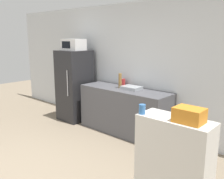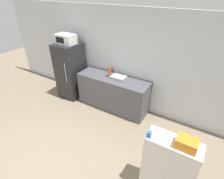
{
  "view_description": "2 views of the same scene",
  "coord_description": "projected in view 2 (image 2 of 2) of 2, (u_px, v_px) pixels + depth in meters",
  "views": [
    {
      "loc": [
        3.18,
        -1.46,
        1.94
      ],
      "look_at": [
        0.46,
        1.55,
        1.07
      ],
      "focal_mm": 40.0,
      "sensor_mm": 36.0,
      "label": 1
    },
    {
      "loc": [
        2.2,
        -1.16,
        2.99
      ],
      "look_at": [
        0.39,
        1.8,
        0.9
      ],
      "focal_mm": 28.0,
      "sensor_mm": 36.0,
      "label": 2
    }
  ],
  "objects": [
    {
      "name": "shelf_cabinet",
      "position": [
        168.0,
        167.0,
        2.7
      ],
      "size": [
        0.77,
        0.33,
        1.13
      ],
      "primitive_type": "cube",
      "color": "silver",
      "rests_on": "ground_plane"
    },
    {
      "name": "microwave",
      "position": [
        66.0,
        39.0,
        4.66
      ],
      "size": [
        0.52,
        0.34,
        0.25
      ],
      "color": "white",
      "rests_on": "refrigerator"
    },
    {
      "name": "ground_plane",
      "position": [
        46.0,
        165.0,
        3.37
      ],
      "size": [
        14.0,
        14.0,
        0.0
      ],
      "primitive_type": "plane",
      "color": "#7F705B"
    },
    {
      "name": "sink_basin",
      "position": [
        118.0,
        77.0,
        4.49
      ],
      "size": [
        0.38,
        0.27,
        0.06
      ],
      "primitive_type": "cube",
      "color": "#9EA3A8",
      "rests_on": "counter"
    },
    {
      "name": "jar",
      "position": [
        149.0,
        134.0,
        2.45
      ],
      "size": [
        0.07,
        0.07,
        0.1
      ],
      "primitive_type": "cylinder",
      "color": "#336BB2",
      "rests_on": "shelf_cabinet"
    },
    {
      "name": "basket",
      "position": [
        187.0,
        143.0,
        2.29
      ],
      "size": [
        0.27,
        0.21,
        0.14
      ],
      "primitive_type": "cube",
      "color": "orange",
      "rests_on": "shelf_cabinet"
    },
    {
      "name": "wall_back",
      "position": [
        116.0,
        59.0,
        4.65
      ],
      "size": [
        8.0,
        0.06,
        2.6
      ],
      "primitive_type": "cube",
      "color": "silver",
      "rests_on": "ground_plane"
    },
    {
      "name": "counter",
      "position": [
        113.0,
        93.0,
        4.77
      ],
      "size": [
        1.93,
        0.63,
        0.92
      ],
      "primitive_type": "cube",
      "color": "#4C4C51",
      "rests_on": "ground_plane"
    },
    {
      "name": "bottle_short",
      "position": [
        110.0,
        70.0,
        4.78
      ],
      "size": [
        0.08,
        0.08,
        0.14
      ],
      "primitive_type": "cylinder",
      "color": "red",
      "rests_on": "counter"
    },
    {
      "name": "bottle_tall",
      "position": [
        109.0,
        71.0,
        4.52
      ],
      "size": [
        0.06,
        0.06,
        0.3
      ],
      "primitive_type": "cylinder",
      "color": "olive",
      "rests_on": "counter"
    },
    {
      "name": "refrigerator",
      "position": [
        70.0,
        71.0,
        5.14
      ],
      "size": [
        0.64,
        0.69,
        1.62
      ],
      "color": "#232326",
      "rests_on": "ground_plane"
    }
  ]
}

